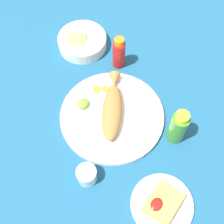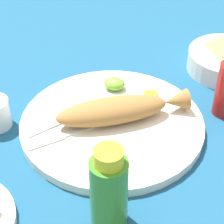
# 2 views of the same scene
# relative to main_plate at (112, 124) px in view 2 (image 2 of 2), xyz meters

# --- Properties ---
(ground_plane) EXTENTS (4.00, 4.00, 0.00)m
(ground_plane) POSITION_rel_main_plate_xyz_m (0.00, 0.00, -0.01)
(ground_plane) COLOR navy
(main_plate) EXTENTS (0.35, 0.35, 0.02)m
(main_plate) POSITION_rel_main_plate_xyz_m (0.00, 0.00, 0.00)
(main_plate) COLOR silver
(main_plate) RESTS_ON ground_plane
(fried_fish) EXTENTS (0.25, 0.18, 0.05)m
(fried_fish) POSITION_rel_main_plate_xyz_m (-0.01, -0.01, 0.03)
(fried_fish) COLOR #996633
(fried_fish) RESTS_ON main_plate
(fork_near) EXTENTS (0.14, 0.14, 0.00)m
(fork_near) POSITION_rel_main_plate_xyz_m (0.06, 0.06, 0.01)
(fork_near) COLOR silver
(fork_near) RESTS_ON main_plate
(fork_far) EXTENTS (0.12, 0.16, 0.00)m
(fork_far) POSITION_rel_main_plate_xyz_m (0.09, 0.03, 0.01)
(fork_far) COLOR silver
(fork_far) RESTS_ON main_plate
(carrot_slice_near) EXTENTS (0.02, 0.02, 0.00)m
(carrot_slice_near) POSITION_rel_main_plate_xyz_m (-0.07, -0.08, 0.01)
(carrot_slice_near) COLOR orange
(carrot_slice_near) RESTS_ON main_plate
(carrot_slice_mid) EXTENTS (0.03, 0.03, 0.00)m
(carrot_slice_mid) POSITION_rel_main_plate_xyz_m (-0.05, -0.10, 0.01)
(carrot_slice_mid) COLOR orange
(carrot_slice_mid) RESTS_ON main_plate
(lime_wedge_main) EXTENTS (0.04, 0.04, 0.02)m
(lime_wedge_main) POSITION_rel_main_plate_xyz_m (0.03, -0.10, 0.02)
(lime_wedge_main) COLOR #6BB233
(lime_wedge_main) RESTS_ON main_plate
(hot_sauce_bottle_green) EXTENTS (0.06, 0.06, 0.15)m
(hot_sauce_bottle_green) POSITION_rel_main_plate_xyz_m (-0.06, 0.21, 0.06)
(hot_sauce_bottle_green) COLOR #3D8428
(hot_sauce_bottle_green) RESTS_ON ground_plane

